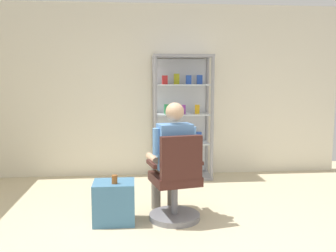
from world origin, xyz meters
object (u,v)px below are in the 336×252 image
seated_shopkeeper (172,154)px  tea_glass (115,179)px  storage_crate (114,202)px  office_chair (176,186)px  display_cabinet_main (182,116)px

seated_shopkeeper → tea_glass: 0.69m
storage_crate → tea_glass: bearing=-79.4°
office_chair → seated_shopkeeper: size_ratio=0.74×
display_cabinet_main → tea_glass: 2.17m
seated_shopkeeper → tea_glass: bearing=-162.0°
office_chair → tea_glass: bearing=-176.3°
office_chair → seated_shopkeeper: (-0.03, 0.16, 0.32)m
office_chair → tea_glass: (-0.66, -0.04, 0.10)m
display_cabinet_main → storage_crate: 2.19m
display_cabinet_main → office_chair: size_ratio=1.98×
display_cabinet_main → office_chair: display_cabinet_main is taller
display_cabinet_main → storage_crate: size_ratio=4.25×
storage_crate → tea_glass: (0.01, -0.07, 0.27)m
storage_crate → tea_glass: size_ratio=4.93×
storage_crate → seated_shopkeeper: bearing=12.1°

